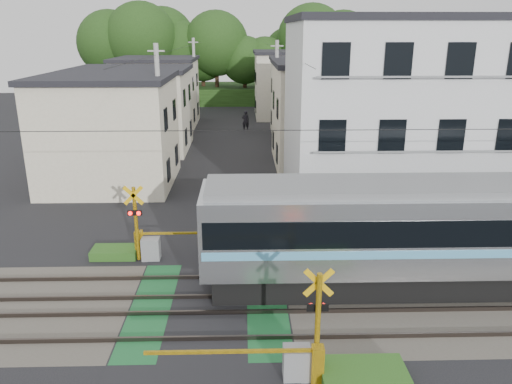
{
  "coord_description": "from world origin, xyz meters",
  "views": [
    {
      "loc": [
        1.17,
        -14.45,
        8.62
      ],
      "look_at": [
        1.67,
        5.0,
        2.31
      ],
      "focal_mm": 35.0,
      "sensor_mm": 36.0,
      "label": 1
    }
  ],
  "objects_px": {
    "crossing_signal_far": "(149,242)",
    "apartment_block": "(394,116)",
    "crossing_signal_near": "(300,355)",
    "pedestrian": "(246,121)"
  },
  "relations": [
    {
      "from": "crossing_signal_near",
      "to": "pedestrian",
      "type": "bearing_deg",
      "value": 92.02
    },
    {
      "from": "crossing_signal_far",
      "to": "pedestrian",
      "type": "xyz_separation_m",
      "value": [
        3.98,
        26.59,
        0.19
      ]
    },
    {
      "from": "crossing_signal_far",
      "to": "apartment_block",
      "type": "xyz_separation_m",
      "value": [
        11.09,
        5.84,
        3.94
      ]
    },
    {
      "from": "apartment_block",
      "to": "pedestrian",
      "type": "xyz_separation_m",
      "value": [
        -7.11,
        20.75,
        -3.76
      ]
    },
    {
      "from": "crossing_signal_near",
      "to": "pedestrian",
      "type": "relative_size",
      "value": 2.64
    },
    {
      "from": "crossing_signal_near",
      "to": "apartment_block",
      "type": "xyz_separation_m",
      "value": [
        5.91,
        13.15,
        3.94
      ]
    },
    {
      "from": "crossing_signal_near",
      "to": "crossing_signal_far",
      "type": "relative_size",
      "value": 1.0
    },
    {
      "from": "apartment_block",
      "to": "pedestrian",
      "type": "bearing_deg",
      "value": 108.91
    },
    {
      "from": "crossing_signal_near",
      "to": "apartment_block",
      "type": "distance_m",
      "value": 14.95
    },
    {
      "from": "crossing_signal_far",
      "to": "apartment_block",
      "type": "height_order",
      "value": "apartment_block"
    }
  ]
}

